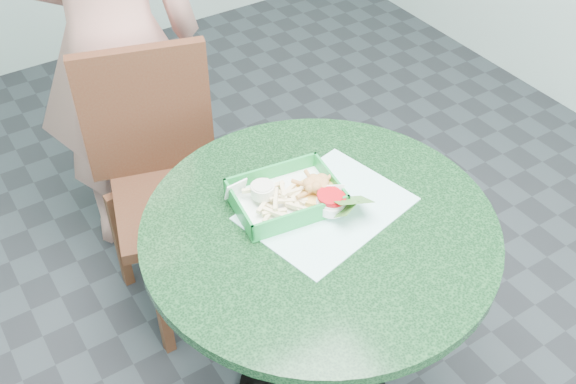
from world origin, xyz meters
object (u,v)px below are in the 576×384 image
food_basket (286,205)px  crab_sandwich (315,189)px  sauce_ramekin (263,198)px  cafe_table (318,274)px  dining_chair (166,170)px  diner_person (107,16)px

food_basket → crab_sandwich: size_ratio=2.46×
crab_sandwich → sauce_ramekin: size_ratio=1.75×
cafe_table → sauce_ramekin: (-0.09, 0.13, 0.22)m
cafe_table → sauce_ramekin: 0.27m
food_basket → crab_sandwich: 0.09m
dining_chair → diner_person: diner_person is taller
crab_sandwich → sauce_ramekin: bearing=161.8°
diner_person → food_basket: bearing=114.9°
cafe_table → sauce_ramekin: sauce_ramekin is taller
dining_chair → diner_person: size_ratio=0.50×
dining_chair → food_basket: 0.62m
sauce_ramekin → dining_chair: bearing=95.1°
cafe_table → food_basket: food_basket is taller
food_basket → dining_chair: bearing=100.2°
cafe_table → dining_chair: dining_chair is taller
cafe_table → diner_person: bearing=97.4°
food_basket → sauce_ramekin: sauce_ramekin is taller
cafe_table → diner_person: diner_person is taller
cafe_table → sauce_ramekin: bearing=124.1°
cafe_table → food_basket: bearing=107.0°
cafe_table → dining_chair: 0.69m
sauce_ramekin → crab_sandwich: bearing=-18.2°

